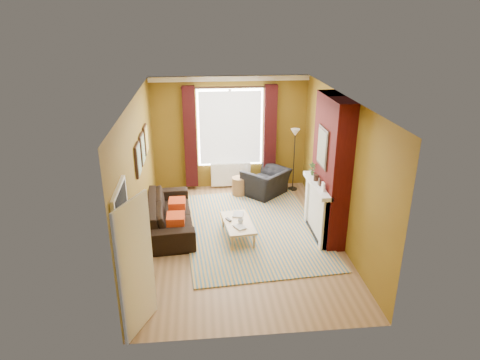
# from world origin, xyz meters

# --- Properties ---
(ground) EXTENTS (5.50, 5.50, 0.00)m
(ground) POSITION_xyz_m (0.00, 0.00, 0.00)
(ground) COLOR brown
(ground) RESTS_ON ground
(room_walls) EXTENTS (3.82, 5.54, 2.83)m
(room_walls) POSITION_xyz_m (0.64, 0.27, 1.39)
(room_walls) COLOR brown
(room_walls) RESTS_ON ground
(striped_rug) EXTENTS (3.02, 3.99, 0.02)m
(striped_rug) POSITION_xyz_m (0.27, 0.37, 0.01)
(striped_rug) COLOR teal
(striped_rug) RESTS_ON ground
(sofa) EXTENTS (1.07, 2.30, 0.65)m
(sofa) POSITION_xyz_m (-1.42, 0.57, 0.33)
(sofa) COLOR black
(sofa) RESTS_ON ground
(armchair) EXTENTS (1.33, 1.32, 0.65)m
(armchair) POSITION_xyz_m (0.82, 2.09, 0.32)
(armchair) COLOR black
(armchair) RESTS_ON ground
(coffee_table) EXTENTS (0.65, 1.11, 0.35)m
(coffee_table) POSITION_xyz_m (-0.06, 0.02, 0.31)
(coffee_table) COLOR tan
(coffee_table) RESTS_ON ground
(wicker_stool) EXTENTS (0.37, 0.37, 0.46)m
(wicker_stool) POSITION_xyz_m (0.17, 2.13, 0.23)
(wicker_stool) COLOR olive
(wicker_stool) RESTS_ON ground
(floor_lamp) EXTENTS (0.29, 0.29, 1.57)m
(floor_lamp) POSITION_xyz_m (1.55, 2.35, 1.24)
(floor_lamp) COLOR black
(floor_lamp) RESTS_ON ground
(book_a) EXTENTS (0.27, 0.30, 0.02)m
(book_a) POSITION_xyz_m (-0.13, -0.26, 0.36)
(book_a) COLOR #999999
(book_a) RESTS_ON coffee_table
(book_b) EXTENTS (0.27, 0.32, 0.02)m
(book_b) POSITION_xyz_m (-0.13, 0.36, 0.36)
(book_b) COLOR #999999
(book_b) RESTS_ON coffee_table
(mug) EXTENTS (0.14, 0.14, 0.10)m
(mug) POSITION_xyz_m (-0.02, -0.07, 0.40)
(mug) COLOR #999999
(mug) RESTS_ON coffee_table
(tv_remote) EXTENTS (0.12, 0.17, 0.02)m
(tv_remote) POSITION_xyz_m (-0.24, 0.12, 0.36)
(tv_remote) COLOR #27272A
(tv_remote) RESTS_ON coffee_table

